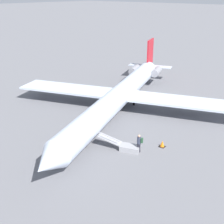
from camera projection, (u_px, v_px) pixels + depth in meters
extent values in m
plane|color=slate|center=(118.00, 112.00, 38.07)|extent=(600.00, 600.00, 0.00)
cylinder|color=silver|center=(118.00, 97.00, 37.36)|extent=(28.70, 12.78, 2.51)
cone|color=silver|center=(48.00, 163.00, 23.16)|extent=(3.45, 3.27, 2.46)
cone|color=silver|center=(150.00, 67.00, 51.79)|extent=(3.92, 3.45, 2.46)
cube|color=red|center=(150.00, 52.00, 50.25)|extent=(3.36, 1.42, 4.02)
cube|color=silver|center=(150.00, 66.00, 51.43)|extent=(3.88, 7.11, 0.13)
cube|color=silver|center=(183.00, 102.00, 36.35)|extent=(8.14, 13.09, 0.25)
cube|color=silver|center=(68.00, 89.00, 41.11)|extent=(8.14, 13.09, 0.25)
cylinder|color=gray|center=(156.00, 72.00, 48.15)|extent=(3.22, 2.12, 1.13)
cylinder|color=gray|center=(135.00, 70.00, 49.27)|extent=(3.22, 2.12, 1.13)
cylinder|color=black|center=(85.00, 144.00, 29.51)|extent=(0.64, 0.36, 0.62)
cylinder|color=gray|center=(85.00, 140.00, 29.36)|extent=(0.11, 0.11, 0.19)
cylinder|color=black|center=(134.00, 103.00, 40.20)|extent=(0.64, 0.36, 0.62)
cylinder|color=gray|center=(134.00, 100.00, 40.05)|extent=(0.11, 0.11, 0.19)
cylinder|color=black|center=(117.00, 101.00, 40.92)|extent=(0.64, 0.36, 0.62)
cylinder|color=gray|center=(117.00, 98.00, 40.77)|extent=(0.11, 0.11, 0.19)
cube|color=#99999E|center=(130.00, 148.00, 28.85)|extent=(1.66, 2.07, 0.50)
cube|color=#99999E|center=(110.00, 139.00, 29.28)|extent=(1.63, 2.41, 0.75)
cube|color=#99999E|center=(108.00, 137.00, 28.70)|extent=(0.83, 2.10, 0.69)
cube|color=#23232D|center=(139.00, 148.00, 28.56)|extent=(0.29, 0.33, 0.85)
cylinder|color=#33384C|center=(139.00, 140.00, 28.28)|extent=(0.36, 0.36, 0.65)
sphere|color=tan|center=(139.00, 136.00, 28.12)|extent=(0.24, 0.24, 0.24)
cube|color=#23472D|center=(142.00, 141.00, 28.19)|extent=(0.33, 0.27, 0.44)
cube|color=black|center=(162.00, 147.00, 29.64)|extent=(0.57, 0.57, 0.03)
cone|color=orange|center=(162.00, 144.00, 29.54)|extent=(0.44, 0.44, 0.62)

